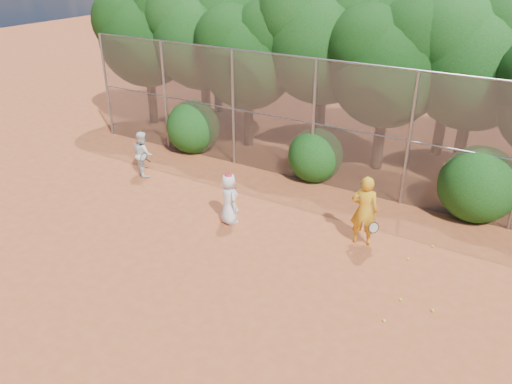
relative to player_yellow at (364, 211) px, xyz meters
The scene contains 22 objects.
ground 3.83m from the player_yellow, 118.33° to the right, with size 80.00×80.00×0.00m, color #9F4824.
fence_back 3.50m from the player_yellow, 124.54° to the left, with size 20.05×0.09×4.03m.
tree_0 12.54m from the player_yellow, 156.94° to the left, with size 4.38×3.81×6.00m.
tree_1 10.67m from the player_yellow, 148.79° to the left, with size 4.64×4.03×6.35m.
tree_2 8.15m from the player_yellow, 143.67° to the left, with size 3.99×3.47×5.47m.
tree_3 7.53m from the player_yellow, 123.56° to the left, with size 4.89×4.26×6.70m.
tree_4 5.83m from the player_yellow, 103.66° to the left, with size 4.19×3.64×5.73m.
tree_5 6.68m from the player_yellow, 77.34° to the left, with size 4.51×3.92×6.17m.
tree_9 12.76m from the player_yellow, 142.01° to the left, with size 4.83×4.20×6.62m.
tree_10 9.80m from the player_yellow, 121.12° to the left, with size 5.15×4.48×7.06m.
tree_11 8.05m from the player_yellow, 87.69° to the left, with size 4.64×4.03×6.35m.
bush_0 8.33m from the player_yellow, 158.66° to the left, with size 2.00×2.00×2.00m, color #103F0F.
bush_1 4.10m from the player_yellow, 132.33° to the left, with size 1.80×1.80×1.80m, color #103F0F.
bush_2 3.77m from the player_yellow, 53.56° to the left, with size 2.20×2.20×2.20m, color #103F0F.
player_yellow is the anchor object (origin of this frame).
player_teen 3.67m from the player_yellow, 166.07° to the right, with size 0.86×0.77×1.50m.
player_white 7.84m from the player_yellow, behind, with size 0.94×0.88×1.52m.
ball_0 2.61m from the player_yellow, 49.25° to the right, with size 0.07×0.07×0.07m, color yellow.
ball_1 1.60m from the player_yellow, ahead, with size 0.07×0.07×0.07m, color yellow.
ball_2 3.23m from the player_yellow, 61.06° to the right, with size 0.07×0.07×0.07m, color yellow.
ball_3 3.08m from the player_yellow, 39.09° to the right, with size 0.07×0.07×0.07m, color yellow.
ball_4 2.04m from the player_yellow, 22.59° to the left, with size 0.07×0.07×0.07m, color yellow.
Camera 1 is at (5.11, -7.72, 7.05)m, focal length 35.00 mm.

